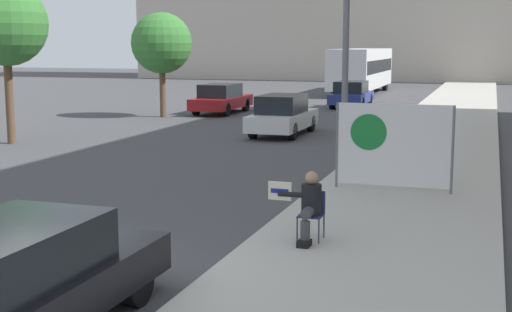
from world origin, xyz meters
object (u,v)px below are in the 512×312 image
parked_car_curbside (16,282)px  car_on_road_midblock (221,99)px  car_on_road_nearest (283,115)px  car_on_road_distant (351,94)px  seated_protester (309,205)px  street_tree_near_curb (5,25)px  protest_banner (393,145)px  street_tree_midblock (162,43)px  city_bus_on_road (362,68)px  traffic_light_pole (304,11)px

parked_car_curbside → car_on_road_midblock: size_ratio=0.99×
parked_car_curbside → car_on_road_nearest: car_on_road_nearest is taller
car_on_road_distant → seated_protester: bearing=-80.7°
car_on_road_nearest → street_tree_near_curb: 10.29m
car_on_road_midblock → street_tree_near_curb: (-3.00, -12.37, 3.32)m
protest_banner → car_on_road_nearest: bearing=118.9°
car_on_road_midblock → street_tree_midblock: size_ratio=0.93×
seated_protester → car_on_road_nearest: car_on_road_nearest is taller
car_on_road_nearest → car_on_road_midblock: car_on_road_nearest is taller
city_bus_on_road → street_tree_near_curb: street_tree_near_curb is taller
traffic_light_pole → street_tree_near_curb: 11.65m
car_on_road_midblock → street_tree_midblock: 4.19m
traffic_light_pole → street_tree_midblock: size_ratio=1.24×
parked_car_curbside → car_on_road_distant: bearing=93.9°
parked_car_curbside → street_tree_midblock: size_ratio=0.92×
seated_protester → traffic_light_pole: size_ratio=0.19×
car_on_road_distant → city_bus_on_road: (-1.42, 11.10, 1.06)m
seated_protester → car_on_road_nearest: bearing=107.2°
car_on_road_distant → street_tree_near_curb: street_tree_near_curb is taller
car_on_road_midblock → car_on_road_distant: (5.49, 5.33, -0.02)m
car_on_road_midblock → street_tree_near_curb: size_ratio=0.82×
city_bus_on_road → car_on_road_nearest: bearing=-87.1°
traffic_light_pole → car_on_road_midblock: (-8.20, 15.54, -3.48)m
car_on_road_midblock → car_on_road_distant: 7.65m
seated_protester → street_tree_midblock: 22.59m
parked_car_curbside → street_tree_midblock: street_tree_midblock is taller
parked_car_curbside → city_bus_on_road: city_bus_on_road is taller
city_bus_on_road → protest_banner: bearing=-78.8°
city_bus_on_road → street_tree_near_curb: bearing=-103.8°
protest_banner → traffic_light_pole: traffic_light_pole is taller
parked_car_curbside → car_on_road_nearest: (-2.36, 19.10, 0.05)m
traffic_light_pole → parked_car_curbside: 11.33m
seated_protester → city_bus_on_road: (-5.83, 38.02, 1.01)m
city_bus_on_road → car_on_road_midblock: bearing=-103.9°
street_tree_midblock → city_bus_on_road: bearing=72.4°
protest_banner → traffic_light_pole: (-2.45, 1.44, 3.03)m
car_on_road_distant → city_bus_on_road: city_bus_on_road is taller
seated_protester → car_on_road_nearest: 15.12m
car_on_road_distant → street_tree_near_curb: (-8.49, -17.70, 3.34)m
street_tree_near_curb → street_tree_midblock: 9.90m
car_on_road_midblock → car_on_road_distant: size_ratio=1.08×
car_on_road_midblock → parked_car_curbside: bearing=-73.8°
parked_car_curbside → street_tree_near_curb: (-10.62, 13.93, 3.34)m
street_tree_near_curb → street_tree_midblock: street_tree_near_curb is taller
seated_protester → street_tree_midblock: (-11.85, 19.05, 2.67)m
seated_protester → street_tree_midblock: size_ratio=0.24×
city_bus_on_road → street_tree_near_curb: size_ratio=2.08×
car_on_road_nearest → city_bus_on_road: city_bus_on_road is taller
parked_car_curbside → car_on_road_nearest: bearing=97.0°
parked_car_curbside → car_on_road_distant: car_on_road_distant is taller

